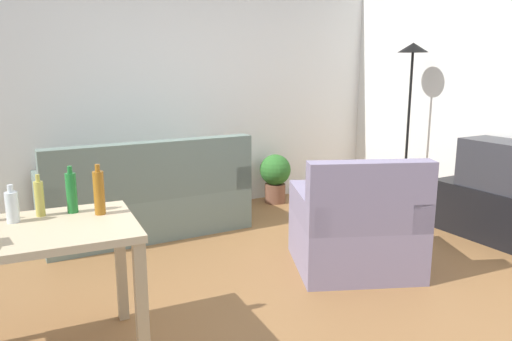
# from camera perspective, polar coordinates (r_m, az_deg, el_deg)

# --- Properties ---
(ground_plane) EXTENTS (5.20, 4.40, 0.02)m
(ground_plane) POSITION_cam_1_polar(r_m,az_deg,el_deg) (3.69, 2.48, -13.24)
(ground_plane) COLOR olive
(wall_rear) EXTENTS (5.20, 0.10, 2.70)m
(wall_rear) POSITION_cam_1_polar(r_m,az_deg,el_deg) (5.34, -9.99, 9.56)
(wall_rear) COLOR white
(wall_rear) RESTS_ON ground_plane
(couch) EXTENTS (1.89, 0.84, 0.92)m
(couch) POSITION_cam_1_polar(r_m,az_deg,el_deg) (4.77, -12.66, -3.55)
(couch) COLOR slate
(couch) RESTS_ON ground_plane
(tv_stand) EXTENTS (0.44, 1.10, 0.48)m
(tv_stand) POSITION_cam_1_polar(r_m,az_deg,el_deg) (5.01, 25.96, -4.53)
(tv_stand) COLOR black
(tv_stand) RESTS_ON ground_plane
(tv) EXTENTS (0.41, 0.60, 0.44)m
(tv) POSITION_cam_1_polar(r_m,az_deg,el_deg) (4.91, 26.47, 0.63)
(tv) COLOR #2D2D33
(tv) RESTS_ON tv_stand
(torchiere_lamp) EXTENTS (0.32, 0.32, 1.81)m
(torchiere_lamp) POSITION_cam_1_polar(r_m,az_deg,el_deg) (5.53, 17.65, 9.92)
(torchiere_lamp) COLOR black
(torchiere_lamp) RESTS_ON ground_plane
(desk) EXTENTS (1.25, 0.79, 0.76)m
(desk) POSITION_cam_1_polar(r_m,az_deg,el_deg) (2.78, -26.34, -8.48)
(desk) COLOR #C6B28E
(desk) RESTS_ON ground_plane
(potted_plant) EXTENTS (0.36, 0.36, 0.57)m
(potted_plant) POSITION_cam_1_polar(r_m,az_deg,el_deg) (5.68, 2.26, -0.51)
(potted_plant) COLOR brown
(potted_plant) RESTS_ON ground_plane
(armchair) EXTENTS (1.16, 1.13, 0.92)m
(armchair) POSITION_cam_1_polar(r_m,az_deg,el_deg) (3.89, 11.62, -6.85)
(armchair) COLOR gray
(armchair) RESTS_ON ground_plane
(bottle_clear) EXTENTS (0.07, 0.07, 0.20)m
(bottle_clear) POSITION_cam_1_polar(r_m,az_deg,el_deg) (2.87, -26.60, -3.77)
(bottle_clear) COLOR silver
(bottle_clear) RESTS_ON desk
(bottle_squat) EXTENTS (0.05, 0.05, 0.23)m
(bottle_squat) POSITION_cam_1_polar(r_m,az_deg,el_deg) (2.92, -23.97, -2.95)
(bottle_squat) COLOR #BCB24C
(bottle_squat) RESTS_ON desk
(bottle_green) EXTENTS (0.06, 0.06, 0.27)m
(bottle_green) POSITION_cam_1_polar(r_m,az_deg,el_deg) (2.92, -20.74, -2.38)
(bottle_green) COLOR #1E722D
(bottle_green) RESTS_ON desk
(bottle_amber) EXTENTS (0.06, 0.06, 0.28)m
(bottle_amber) POSITION_cam_1_polar(r_m,az_deg,el_deg) (2.83, -17.86, -2.42)
(bottle_amber) COLOR #9E6019
(bottle_amber) RESTS_ON desk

